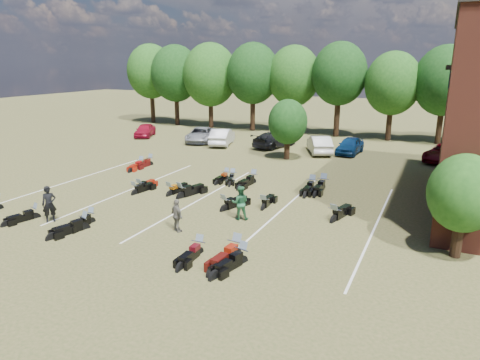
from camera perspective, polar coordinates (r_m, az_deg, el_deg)
The scene contains 36 objects.
ground at distance 21.46m, azimuth -2.52°, elevation -5.95°, with size 160.00×160.00×0.00m, color brown.
car_0 at distance 47.42m, azimuth -12.56°, elevation 6.50°, with size 1.65×4.10×1.40m, color maroon.
car_1 at distance 41.69m, azimuth -2.38°, elevation 5.79°, with size 1.69×4.84×1.60m, color #B9B9BD.
car_2 at distance 43.44m, azimuth -5.29°, elevation 6.03°, with size 2.40×5.20×1.45m, color gray.
car_3 at distance 40.61m, azimuth 4.57°, elevation 5.38°, with size 2.02×4.98×1.44m, color black.
car_4 at distance 38.79m, azimuth 14.45°, elevation 4.47°, with size 1.72×4.28×1.46m, color navy.
car_5 at distance 38.49m, azimuth 10.54°, elevation 4.69°, with size 1.65×4.74×1.56m, color #B1B0AC.
car_6 at distance 38.32m, azimuth 25.58°, elevation 3.25°, with size 2.32×5.04×1.40m, color #52040D.
car_7 at distance 37.49m, azimuth 27.04°, elevation 2.81°, with size 1.93×4.76×1.38m, color #3C3C42.
person_black at distance 23.53m, azimuth -24.10°, elevation -2.96°, with size 0.68×0.45×1.87m, color black.
person_green at distance 21.83m, azimuth 0.02°, elevation -3.05°, with size 0.87×0.68×1.79m, color #225A36.
person_grey at distance 20.51m, azimuth -8.40°, elevation -4.72°, with size 0.95×0.40×1.62m, color #605C52.
motorcycle_1 at distance 24.69m, azimuth -25.64°, elevation -4.61°, with size 0.64×2.00×1.11m, color black, non-canonical shape.
motorcycle_2 at distance 22.19m, azimuth -20.07°, elevation -6.19°, with size 0.71×2.23×1.24m, color black, non-canonical shape.
motorcycle_3 at distance 22.92m, azimuth -19.26°, elevation -5.42°, with size 0.64×2.02×1.12m, color black, non-canonical shape.
motorcycle_4 at distance 17.56m, azimuth 0.23°, elevation -11.04°, with size 0.72×2.26×1.26m, color black, non-canonical shape.
motorcycle_5 at distance 18.40m, azimuth -5.50°, elevation -9.81°, with size 0.68×2.13×1.19m, color black, non-canonical shape.
motorcycle_6 at distance 18.10m, azimuth -0.57°, elevation -10.18°, with size 0.79×2.48×1.38m, color #3F0C09, non-canonical shape.
motorcycle_7 at distance 27.50m, azimuth -13.17°, elevation -1.47°, with size 0.66×2.08×1.16m, color maroon, non-canonical shape.
motorcycle_8 at distance 26.29m, azimuth -9.30°, elevation -2.05°, with size 0.70×2.20×1.23m, color black, non-canonical shape.
motorcycle_9 at distance 26.96m, azimuth -13.79°, elevation -1.86°, with size 0.67×2.10×1.17m, color black, non-canonical shape.
motorcycle_10 at distance 25.71m, azimuth -7.83°, elevation -2.40°, with size 0.80×2.52×1.40m, color black, non-canonical shape.
motorcycle_11 at distance 23.41m, azimuth -2.02°, elevation -4.07°, with size 0.75×2.36×1.31m, color black, non-canonical shape.
motorcycle_12 at distance 23.63m, azimuth 3.14°, elevation -3.90°, with size 0.69×2.15×1.20m, color black, non-canonical shape.
motorcycle_13 at distance 22.35m, azimuth 12.41°, elevation -5.41°, with size 0.76×2.40×1.34m, color black, non-canonical shape.
motorcycle_14 at distance 34.21m, azimuth -11.89°, elevation 1.93°, with size 0.71×2.24×1.25m, color #40090A, non-canonical shape.
motorcycle_15 at distance 33.68m, azimuth -13.06°, elevation 1.65°, with size 0.68×2.15×1.20m, color maroon, non-canonical shape.
motorcycle_16 at distance 29.29m, azimuth -0.98°, elevation -0.01°, with size 0.64×2.01×1.12m, color black, non-canonical shape.
motorcycle_17 at distance 29.50m, azimuth -1.85°, elevation 0.10°, with size 0.64×2.00×1.11m, color black, non-canonical shape.
motorcycle_18 at distance 28.53m, azimuth 1.73°, elevation -0.45°, with size 0.75×2.36×1.31m, color black, non-canonical shape.
motorcycle_19 at distance 27.77m, azimuth 10.97°, elevation -1.18°, with size 0.79×2.48×1.39m, color black, non-canonical shape.
motorcycle_20 at distance 27.51m, azimuth 9.52°, elevation -1.27°, with size 0.75×2.37×1.32m, color black, non-canonical shape.
tree_line at distance 47.79m, azimuth 13.15°, elevation 13.31°, with size 56.00×6.00×9.79m.
young_tree_near_building at distance 19.34m, azimuth 27.67°, elevation -1.59°, with size 2.80×2.80×4.16m.
young_tree_midfield at distance 35.35m, azimuth 6.38°, elevation 7.71°, with size 3.20×3.20×4.70m.
parking_lines at distance 25.31m, azimuth -5.37°, elevation -2.60°, with size 20.10×14.00×0.01m.
Camera 1 is at (9.39, -17.62, 7.86)m, focal length 32.00 mm.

